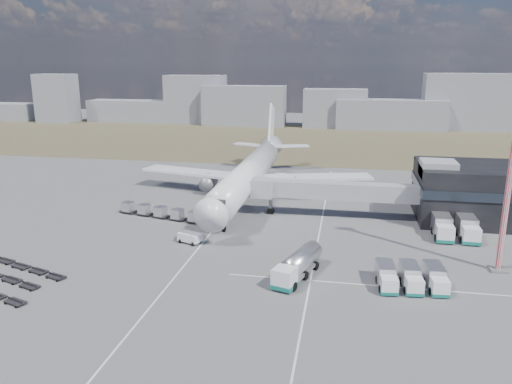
# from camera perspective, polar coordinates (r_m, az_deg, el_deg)

# --- Properties ---
(ground) EXTENTS (420.00, 420.00, 0.00)m
(ground) POSITION_cam_1_polar(r_m,az_deg,el_deg) (77.14, -5.30, -6.67)
(ground) COLOR #565659
(ground) RESTS_ON ground
(grass_strip) EXTENTS (420.00, 90.00, 0.01)m
(grass_strip) POSITION_cam_1_polar(r_m,az_deg,el_deg) (182.28, 4.13, 5.85)
(grass_strip) COLOR brown
(grass_strip) RESTS_ON ground
(lane_markings) EXTENTS (47.12, 110.00, 0.01)m
(lane_markings) POSITION_cam_1_polar(r_m,az_deg,el_deg) (77.95, 2.28, -6.38)
(lane_markings) COLOR silver
(lane_markings) RESTS_ON ground
(terminal) EXTENTS (30.40, 16.40, 11.00)m
(terminal) POSITION_cam_1_polar(r_m,az_deg,el_deg) (99.66, 26.38, -0.06)
(terminal) COLOR black
(terminal) RESTS_ON ground
(jet_bridge) EXTENTS (30.30, 3.80, 7.05)m
(jet_bridge) POSITION_cam_1_polar(r_m,az_deg,el_deg) (92.43, 7.64, 0.19)
(jet_bridge) COLOR #939399
(jet_bridge) RESTS_ON ground
(airliner) EXTENTS (51.59, 64.53, 17.62)m
(airliner) POSITION_cam_1_polar(r_m,az_deg,el_deg) (105.81, -0.62, 2.31)
(airliner) COLOR white
(airliner) RESTS_ON ground
(skyline) EXTENTS (312.65, 25.49, 23.17)m
(skyline) POSITION_cam_1_polar(r_m,az_deg,el_deg) (220.68, 9.72, 9.61)
(skyline) COLOR gray
(skyline) RESTS_ON ground
(fuel_tanker) EXTENTS (5.98, 11.30, 3.55)m
(fuel_tanker) POSITION_cam_1_polar(r_m,az_deg,el_deg) (67.31, 4.78, -8.32)
(fuel_tanker) COLOR white
(fuel_tanker) RESTS_ON ground
(pushback_tug) EXTENTS (4.17, 3.24, 1.61)m
(pushback_tug) POSITION_cam_1_polar(r_m,az_deg,el_deg) (80.37, -7.55, -5.23)
(pushback_tug) COLOR white
(pushback_tug) RESTS_ON ground
(catering_truck) EXTENTS (2.86, 6.12, 2.74)m
(catering_truck) POSITION_cam_1_polar(r_m,az_deg,el_deg) (113.44, 2.74, 1.13)
(catering_truck) COLOR white
(catering_truck) RESTS_ON ground
(service_trucks_near) EXTENTS (8.85, 7.01, 2.53)m
(service_trucks_near) POSITION_cam_1_polar(r_m,az_deg,el_deg) (67.47, 17.28, -9.29)
(service_trucks_near) COLOR white
(service_trucks_near) RESTS_ON ground
(service_trucks_far) EXTENTS (6.72, 8.03, 3.22)m
(service_trucks_far) POSITION_cam_1_polar(r_m,az_deg,el_deg) (87.93, 21.77, -3.77)
(service_trucks_far) COLOR white
(service_trucks_far) RESTS_ON ground
(uld_row) EXTENTS (17.59, 6.03, 1.94)m
(uld_row) POSITION_cam_1_polar(r_m,az_deg,el_deg) (93.58, -10.86, -2.24)
(uld_row) COLOR black
(uld_row) RESTS_ON ground
(floodlight_mast) EXTENTS (2.74, 2.22, 28.72)m
(floodlight_mast) POSITION_cam_1_polar(r_m,az_deg,el_deg) (73.42, 27.13, 2.36)
(floodlight_mast) COLOR #B41C22
(floodlight_mast) RESTS_ON ground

